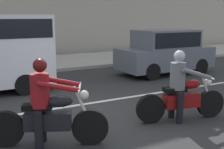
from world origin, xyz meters
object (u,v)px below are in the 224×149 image
(motorcycle_with_rider_gray, at_px, (181,92))
(parked_hatchback_slate_gray, at_px, (165,51))
(pedestrian_bystander, at_px, (21,42))
(motorcycle_with_rider_crimson, at_px, (47,111))

(motorcycle_with_rider_gray, relative_size, parked_hatchback_slate_gray, 0.54)
(motorcycle_with_rider_gray, bearing_deg, parked_hatchback_slate_gray, 54.49)
(motorcycle_with_rider_gray, height_order, pedestrian_bystander, pedestrian_bystander)
(pedestrian_bystander, bearing_deg, motorcycle_with_rider_gray, -83.04)
(motorcycle_with_rider_crimson, distance_m, parked_hatchback_slate_gray, 7.75)
(motorcycle_with_rider_crimson, height_order, parked_hatchback_slate_gray, parked_hatchback_slate_gray)
(motorcycle_with_rider_crimson, bearing_deg, motorcycle_with_rider_gray, -2.56)
(motorcycle_with_rider_crimson, relative_size, pedestrian_bystander, 1.27)
(motorcycle_with_rider_crimson, distance_m, motorcycle_with_rider_gray, 3.08)
(motorcycle_with_rider_crimson, relative_size, parked_hatchback_slate_gray, 0.52)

